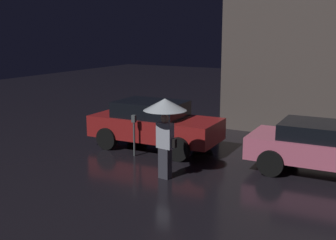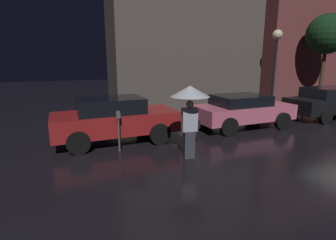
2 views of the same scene
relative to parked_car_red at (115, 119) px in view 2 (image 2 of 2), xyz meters
The scene contains 9 objects.
building_facade_left 7.96m from the parked_car_red, 46.10° to the left, with size 8.30×3.00×8.68m.
building_facade_right 16.05m from the parked_car_red, 19.23° to the left, with size 9.51×3.00×9.17m.
parked_car_red is the anchor object (origin of this frame).
parked_car_pink 5.24m from the parked_car_red, ahead, with size 4.11×1.99×1.35m.
parked_car_black 10.36m from the parked_car_red, ahead, with size 4.56×1.92×1.47m.
pedestrian_with_umbrella 3.00m from the parked_car_red, 53.95° to the right, with size 1.09×1.09×2.07m.
parking_meter 1.08m from the parked_car_red, 93.63° to the right, with size 0.12×0.10×1.26m.
street_lamp_near 9.42m from the parked_car_red, 14.57° to the left, with size 0.50×0.50×4.24m.
street_tree 12.92m from the parked_car_red, 10.44° to the left, with size 2.21×2.21×5.24m.
Camera 2 is at (-11.07, -7.38, 2.77)m, focal length 28.00 mm.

